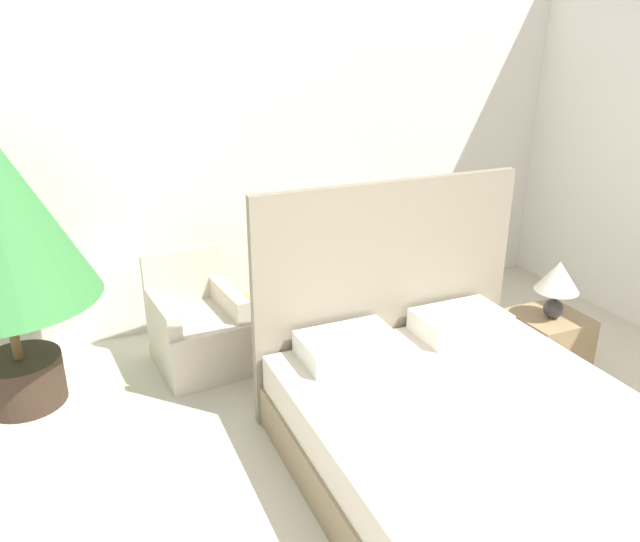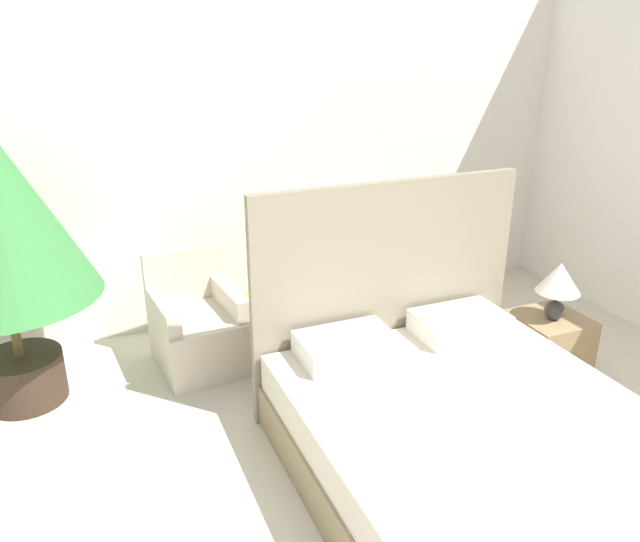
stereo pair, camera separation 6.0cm
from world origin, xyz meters
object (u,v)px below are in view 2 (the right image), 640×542
armchair_near_window_left (199,332)px  side_table (264,325)px  nightstand (547,346)px  armchair_near_window_right (324,310)px  table_lamp (559,282)px  bed (468,436)px

armchair_near_window_left → side_table: armchair_near_window_left is taller
nightstand → armchair_near_window_left: bearing=154.1°
armchair_near_window_right → table_lamp: size_ratio=1.96×
table_lamp → side_table: bearing=147.2°
nightstand → side_table: 2.05m
armchair_near_window_right → table_lamp: bearing=-44.6°
nightstand → table_lamp: bearing=-118.3°
bed → side_table: (-0.56, 1.81, -0.07)m
armchair_near_window_right → table_lamp: (1.23, -1.12, 0.47)m
nightstand → side_table: bearing=148.1°
armchair_near_window_left → side_table: bearing=-5.6°
nightstand → table_lamp: table_lamp is taller
bed → side_table: bed is taller
armchair_near_window_left → nightstand: size_ratio=1.76×
nightstand → side_table: size_ratio=1.02×
nightstand → armchair_near_window_right: bearing=139.0°
side_table → armchair_near_window_right: bearing=0.2°
armchair_near_window_right → side_table: armchair_near_window_right is taller
table_lamp → nightstand: bearing=61.7°
bed → side_table: bearing=107.3°
bed → armchair_near_window_right: (-0.07, 1.81, -0.03)m
armchair_near_window_left → side_table: size_ratio=1.80×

